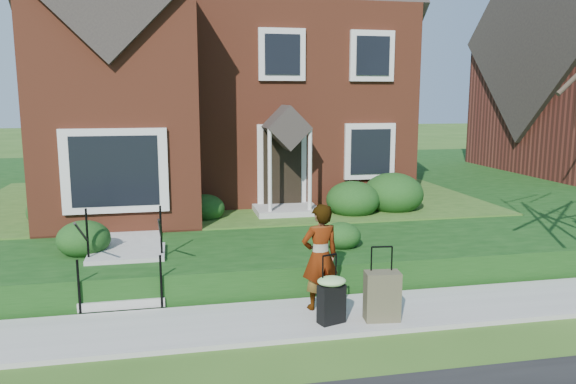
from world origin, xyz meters
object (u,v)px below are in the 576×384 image
object	(u,v)px
woman	(320,257)
front_steps	(125,269)
suitcase_black	(332,297)
suitcase_olive	(382,296)

from	to	relation	value
woman	front_steps	bearing A→B (deg)	-35.04
suitcase_black	suitcase_olive	distance (m)	0.81
front_steps	suitcase_black	world-z (taller)	front_steps
front_steps	suitcase_black	size ratio (longest dim) A/B	1.86
woman	suitcase_black	bearing A→B (deg)	82.72
front_steps	suitcase_olive	size ratio (longest dim) A/B	1.71
front_steps	suitcase_black	xyz separation A→B (m)	(3.25, -2.20, 0.03)
woman	suitcase_black	size ratio (longest dim) A/B	1.63
woman	suitcase_olive	size ratio (longest dim) A/B	1.50
woman	suitcase_black	world-z (taller)	woman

